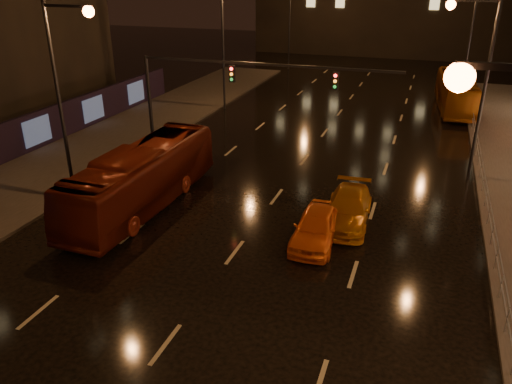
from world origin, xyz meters
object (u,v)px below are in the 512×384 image
bus_red (143,177)px  bus_curb (456,92)px  taxi_near (316,227)px  taxi_far (348,209)px

bus_red → bus_curb: 29.44m
bus_curb → taxi_near: (-5.98, -26.15, -0.73)m
taxi_near → taxi_far: size_ratio=0.90×
bus_curb → taxi_far: (-5.00, -23.82, -0.78)m
bus_red → bus_curb: bus_red is taller
taxi_near → taxi_far: bearing=65.6°
bus_curb → taxi_near: size_ratio=2.42×
bus_curb → taxi_far: size_ratio=2.19×
bus_curb → bus_red: bearing=-125.2°
taxi_near → taxi_far: 2.52m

